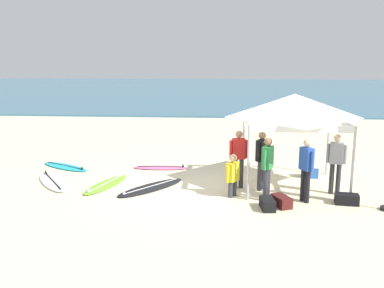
{
  "coord_description": "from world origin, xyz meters",
  "views": [
    {
      "loc": [
        0.55,
        -12.28,
        3.95
      ],
      "look_at": [
        -0.36,
        1.47,
        1.0
      ],
      "focal_mm": 40.76,
      "sensor_mm": 36.0,
      "label": 1
    }
  ],
  "objects_px": {
    "person_red": "(239,155)",
    "person_green": "(267,164)",
    "person_blue": "(306,166)",
    "person_yellow": "(233,174)",
    "surfboard_pink": "(161,168)",
    "person_black": "(261,157)",
    "surfboard_cyan": "(65,167)",
    "person_grey": "(336,160)",
    "gear_bag_by_pole": "(267,204)",
    "gear_bag_near_tent": "(281,201)",
    "cooler_box": "(310,171)",
    "surfboard_lime": "(106,184)",
    "canopy_tent": "(294,106)",
    "surfboard_white": "(53,182)",
    "gear_bag_on_sand": "(347,199)",
    "surfboard_black": "(151,187)"
  },
  "relations": [
    {
      "from": "person_grey",
      "to": "person_blue",
      "type": "relative_size",
      "value": 1.0
    },
    {
      "from": "gear_bag_on_sand",
      "to": "person_black",
      "type": "bearing_deg",
      "value": 153.09
    },
    {
      "from": "gear_bag_on_sand",
      "to": "surfboard_cyan",
      "type": "bearing_deg",
      "value": 160.27
    },
    {
      "from": "cooler_box",
      "to": "gear_bag_on_sand",
      "type": "bearing_deg",
      "value": -79.15
    },
    {
      "from": "surfboard_lime",
      "to": "person_grey",
      "type": "relative_size",
      "value": 1.29
    },
    {
      "from": "surfboard_pink",
      "to": "person_black",
      "type": "distance_m",
      "value": 3.95
    },
    {
      "from": "surfboard_pink",
      "to": "surfboard_lime",
      "type": "bearing_deg",
      "value": -124.32
    },
    {
      "from": "gear_bag_on_sand",
      "to": "gear_bag_near_tent",
      "type": "bearing_deg",
      "value": -170.97
    },
    {
      "from": "canopy_tent",
      "to": "gear_bag_by_pole",
      "type": "distance_m",
      "value": 3.17
    },
    {
      "from": "gear_bag_near_tent",
      "to": "surfboard_pink",
      "type": "bearing_deg",
      "value": 136.16
    },
    {
      "from": "surfboard_cyan",
      "to": "gear_bag_on_sand",
      "type": "relative_size",
      "value": 3.45
    },
    {
      "from": "surfboard_cyan",
      "to": "person_blue",
      "type": "distance_m",
      "value": 8.22
    },
    {
      "from": "surfboard_black",
      "to": "gear_bag_near_tent",
      "type": "distance_m",
      "value": 3.83
    },
    {
      "from": "person_blue",
      "to": "person_yellow",
      "type": "bearing_deg",
      "value": 171.51
    },
    {
      "from": "person_black",
      "to": "gear_bag_near_tent",
      "type": "relative_size",
      "value": 2.85
    },
    {
      "from": "person_blue",
      "to": "person_yellow",
      "type": "height_order",
      "value": "person_blue"
    },
    {
      "from": "person_grey",
      "to": "surfboard_black",
      "type": "bearing_deg",
      "value": 178.57
    },
    {
      "from": "cooler_box",
      "to": "surfboard_white",
      "type": "bearing_deg",
      "value": -171.86
    },
    {
      "from": "surfboard_pink",
      "to": "person_black",
      "type": "relative_size",
      "value": 1.1
    },
    {
      "from": "gear_bag_near_tent",
      "to": "person_yellow",
      "type": "bearing_deg",
      "value": 150.89
    },
    {
      "from": "canopy_tent",
      "to": "person_grey",
      "type": "height_order",
      "value": "canopy_tent"
    },
    {
      "from": "person_blue",
      "to": "gear_bag_by_pole",
      "type": "distance_m",
      "value": 1.49
    },
    {
      "from": "person_green",
      "to": "person_yellow",
      "type": "bearing_deg",
      "value": 167.54
    },
    {
      "from": "person_yellow",
      "to": "gear_bag_near_tent",
      "type": "relative_size",
      "value": 2.0
    },
    {
      "from": "surfboard_white",
      "to": "gear_bag_near_tent",
      "type": "relative_size",
      "value": 3.75
    },
    {
      "from": "canopy_tent",
      "to": "person_green",
      "type": "bearing_deg",
      "value": -122.8
    },
    {
      "from": "canopy_tent",
      "to": "surfboard_cyan",
      "type": "xyz_separation_m",
      "value": [
        -7.46,
        1.56,
        -2.35
      ]
    },
    {
      "from": "person_red",
      "to": "person_green",
      "type": "xyz_separation_m",
      "value": [
        0.73,
        -1.01,
        0.0
      ]
    },
    {
      "from": "surfboard_white",
      "to": "gear_bag_near_tent",
      "type": "bearing_deg",
      "value": -13.56
    },
    {
      "from": "person_blue",
      "to": "gear_bag_by_pole",
      "type": "height_order",
      "value": "person_blue"
    },
    {
      "from": "surfboard_black",
      "to": "person_green",
      "type": "relative_size",
      "value": 1.33
    },
    {
      "from": "surfboard_cyan",
      "to": "person_grey",
      "type": "height_order",
      "value": "person_grey"
    },
    {
      "from": "person_red",
      "to": "person_yellow",
      "type": "distance_m",
      "value": 0.89
    },
    {
      "from": "person_green",
      "to": "cooler_box",
      "type": "xyz_separation_m",
      "value": [
        1.6,
        2.26,
        -0.79
      ]
    },
    {
      "from": "surfboard_cyan",
      "to": "person_black",
      "type": "xyz_separation_m",
      "value": [
        6.52,
        -2.02,
        0.95
      ]
    },
    {
      "from": "cooler_box",
      "to": "person_green",
      "type": "bearing_deg",
      "value": -125.3
    },
    {
      "from": "surfboard_cyan",
      "to": "person_yellow",
      "type": "distance_m",
      "value": 6.32
    },
    {
      "from": "surfboard_pink",
      "to": "person_yellow",
      "type": "bearing_deg",
      "value": -49.58
    },
    {
      "from": "person_green",
      "to": "person_red",
      "type": "bearing_deg",
      "value": 125.8
    },
    {
      "from": "surfboard_lime",
      "to": "person_yellow",
      "type": "bearing_deg",
      "value": -11.26
    },
    {
      "from": "surfboard_white",
      "to": "person_grey",
      "type": "height_order",
      "value": "person_grey"
    },
    {
      "from": "surfboard_cyan",
      "to": "person_black",
      "type": "relative_size",
      "value": 1.21
    },
    {
      "from": "surfboard_cyan",
      "to": "person_red",
      "type": "bearing_deg",
      "value": -17.75
    },
    {
      "from": "cooler_box",
      "to": "surfboard_black",
      "type": "bearing_deg",
      "value": -162.9
    },
    {
      "from": "person_black",
      "to": "person_blue",
      "type": "distance_m",
      "value": 1.44
    },
    {
      "from": "person_red",
      "to": "person_green",
      "type": "height_order",
      "value": "same"
    },
    {
      "from": "surfboard_cyan",
      "to": "person_black",
      "type": "distance_m",
      "value": 6.9
    },
    {
      "from": "person_black",
      "to": "gear_bag_on_sand",
      "type": "distance_m",
      "value": 2.56
    },
    {
      "from": "person_green",
      "to": "person_blue",
      "type": "distance_m",
      "value": 1.01
    },
    {
      "from": "surfboard_pink",
      "to": "surfboard_cyan",
      "type": "bearing_deg",
      "value": -178.46
    }
  ]
}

